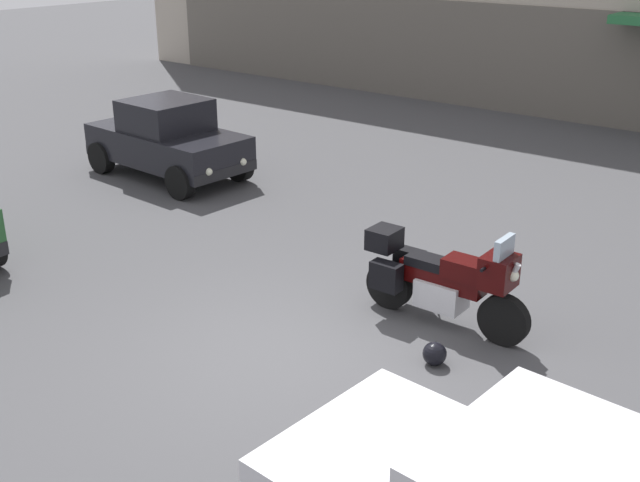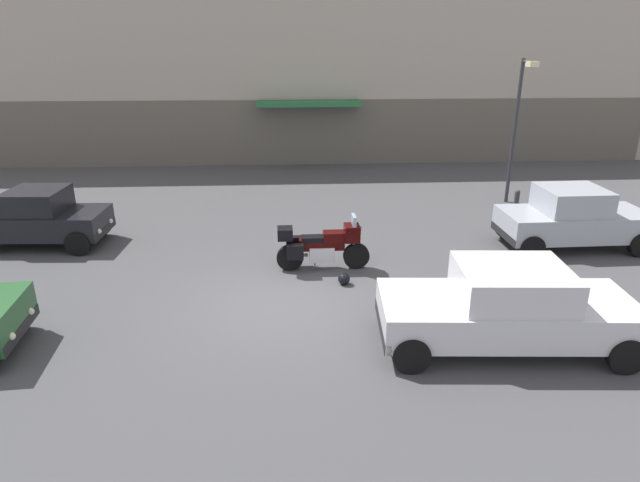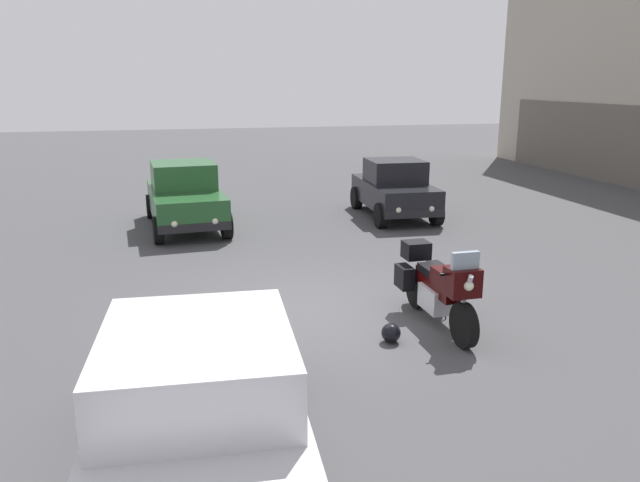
# 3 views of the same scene
# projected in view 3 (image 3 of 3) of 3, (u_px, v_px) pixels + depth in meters

# --- Properties ---
(ground_plane) EXTENTS (80.00, 80.00, 0.00)m
(ground_plane) POSITION_uv_depth(u_px,v_px,m) (309.00, 311.00, 9.99)
(ground_plane) COLOR #424244
(motorcycle) EXTENTS (2.26, 0.77, 1.36)m
(motorcycle) POSITION_uv_depth(u_px,v_px,m) (438.00, 286.00, 9.29)
(motorcycle) COLOR black
(motorcycle) RESTS_ON ground
(helmet) EXTENTS (0.28, 0.28, 0.28)m
(helmet) POSITION_uv_depth(u_px,v_px,m) (391.00, 333.00, 8.76)
(helmet) COLOR black
(helmet) RESTS_ON ground
(car_sedan_far) EXTENTS (4.66, 2.16, 1.56)m
(car_sedan_far) POSITION_uv_depth(u_px,v_px,m) (200.00, 411.00, 5.46)
(car_sedan_far) COLOR silver
(car_sedan_far) RESTS_ON ground
(car_compact_side) EXTENTS (3.54, 1.85, 1.56)m
(car_compact_side) POSITION_uv_depth(u_px,v_px,m) (394.00, 189.00, 16.72)
(car_compact_side) COLOR black
(car_compact_side) RESTS_ON ground
(car_wagon_end) EXTENTS (3.96, 2.04, 1.64)m
(car_wagon_end) POSITION_uv_depth(u_px,v_px,m) (185.00, 196.00, 15.47)
(car_wagon_end) COLOR #235128
(car_wagon_end) RESTS_ON ground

